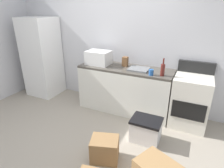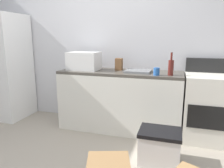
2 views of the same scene
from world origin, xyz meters
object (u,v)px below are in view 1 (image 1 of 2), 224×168
object	(u,v)px
wine_bottle	(163,70)
cardboard_box_medium	(105,149)
refrigerator	(42,57)
stove_oven	(190,100)
storage_bin	(146,130)
coffee_mug	(151,72)
knife_block	(125,62)
microwave	(99,58)

from	to	relation	value
wine_bottle	cardboard_box_medium	world-z (taller)	wine_bottle
refrigerator	stove_oven	bearing A→B (deg)	0.97
stove_oven	cardboard_box_medium	world-z (taller)	stove_oven
stove_oven	cardboard_box_medium	bearing A→B (deg)	-123.83
stove_oven	wine_bottle	xyz separation A→B (m)	(-0.50, -0.16, 0.54)
stove_oven	storage_bin	size ratio (longest dim) A/B	2.39
refrigerator	wine_bottle	bearing A→B (deg)	-2.21
coffee_mug	cardboard_box_medium	bearing A→B (deg)	-102.83
knife_block	storage_bin	xyz separation A→B (m)	(0.71, -0.86, -0.80)
microwave	storage_bin	size ratio (longest dim) A/B	1.00
knife_block	refrigerator	bearing A→B (deg)	-175.96
stove_oven	storage_bin	bearing A→B (deg)	-125.59
coffee_mug	cardboard_box_medium	world-z (taller)	coffee_mug
refrigerator	knife_block	bearing A→B (deg)	4.04
coffee_mug	storage_bin	xyz separation A→B (m)	(0.12, -0.56, -0.76)
stove_oven	microwave	size ratio (longest dim) A/B	2.39
refrigerator	microwave	world-z (taller)	refrigerator
refrigerator	microwave	xyz separation A→B (m)	(1.48, 0.03, 0.15)
storage_bin	wine_bottle	bearing A→B (deg)	84.74
coffee_mug	storage_bin	size ratio (longest dim) A/B	0.22
coffee_mug	cardboard_box_medium	xyz separation A→B (m)	(-0.27, -1.20, -0.78)
microwave	storage_bin	distance (m)	1.67
refrigerator	storage_bin	world-z (taller)	refrigerator
refrigerator	stove_oven	world-z (taller)	refrigerator
storage_bin	stove_oven	bearing A→B (deg)	54.41
knife_block	coffee_mug	bearing A→B (deg)	-26.81
stove_oven	knife_block	world-z (taller)	stove_oven
refrigerator	coffee_mug	world-z (taller)	refrigerator
refrigerator	storage_bin	bearing A→B (deg)	-14.80
refrigerator	microwave	bearing A→B (deg)	1.03
microwave	knife_block	world-z (taller)	microwave
stove_oven	wine_bottle	world-z (taller)	wine_bottle
microwave	cardboard_box_medium	world-z (taller)	microwave
microwave	wine_bottle	size ratio (longest dim) A/B	1.53
microwave	wine_bottle	world-z (taller)	wine_bottle
stove_oven	microwave	bearing A→B (deg)	-179.09
stove_oven	storage_bin	world-z (taller)	stove_oven
knife_block	storage_bin	world-z (taller)	knife_block
stove_oven	coffee_mug	xyz separation A→B (m)	(-0.67, -0.21, 0.48)
cardboard_box_medium	stove_oven	bearing A→B (deg)	56.17
microwave	coffee_mug	xyz separation A→B (m)	(1.12, -0.18, -0.09)
knife_block	cardboard_box_medium	distance (m)	1.74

